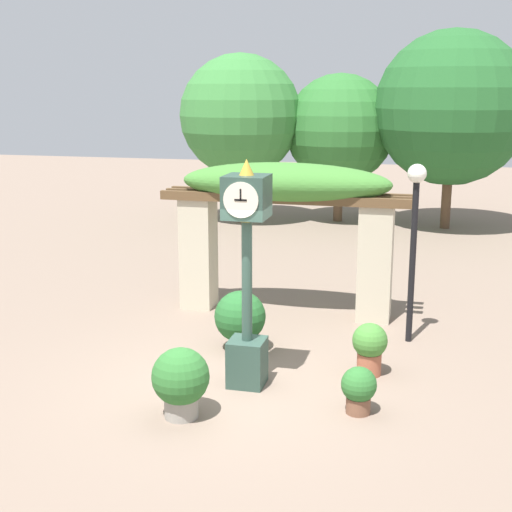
{
  "coord_description": "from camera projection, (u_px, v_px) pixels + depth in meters",
  "views": [
    {
      "loc": [
        2.54,
        -8.85,
        4.02
      ],
      "look_at": [
        0.18,
        0.56,
        1.72
      ],
      "focal_mm": 50.0,
      "sensor_mm": 36.0,
      "label": 1
    }
  ],
  "objects": [
    {
      "name": "potted_plant_far_right",
      "position": [
        240.0,
        318.0,
        11.05
      ],
      "size": [
        0.8,
        0.8,
        0.96
      ],
      "color": "brown",
      "rests_on": "ground"
    },
    {
      "name": "pergola",
      "position": [
        285.0,
        206.0,
        12.61
      ],
      "size": [
        4.43,
        1.18,
        2.74
      ],
      "color": "#BCB299",
      "rests_on": "ground"
    },
    {
      "name": "ground_plane",
      "position": [
        234.0,
        385.0,
        9.88
      ],
      "size": [
        60.0,
        60.0,
        0.0
      ],
      "primitive_type": "plane",
      "color": "#7F6B5B"
    },
    {
      "name": "potted_plant_near_left",
      "position": [
        181.0,
        380.0,
        8.81
      ],
      "size": [
        0.72,
        0.72,
        0.9
      ],
      "color": "gray",
      "rests_on": "ground"
    },
    {
      "name": "lamp_post",
      "position": [
        415.0,
        220.0,
        11.13
      ],
      "size": [
        0.29,
        0.29,
        2.88
      ],
      "color": "black",
      "rests_on": "ground"
    },
    {
      "name": "potted_plant_far_left",
      "position": [
        359.0,
        388.0,
        8.96
      ],
      "size": [
        0.45,
        0.45,
        0.61
      ],
      "color": "brown",
      "rests_on": "ground"
    },
    {
      "name": "tree_line",
      "position": [
        365.0,
        115.0,
        20.7
      ],
      "size": [
        10.09,
        4.4,
        5.64
      ],
      "color": "brown",
      "rests_on": "ground"
    },
    {
      "name": "pedestal_clock",
      "position": [
        247.0,
        272.0,
        9.53
      ],
      "size": [
        0.56,
        0.61,
        3.12
      ],
      "color": "#2D473D",
      "rests_on": "ground"
    },
    {
      "name": "potted_plant_near_right",
      "position": [
        370.0,
        346.0,
        10.14
      ],
      "size": [
        0.5,
        0.5,
        0.76
      ],
      "color": "#9E563D",
      "rests_on": "ground"
    }
  ]
}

